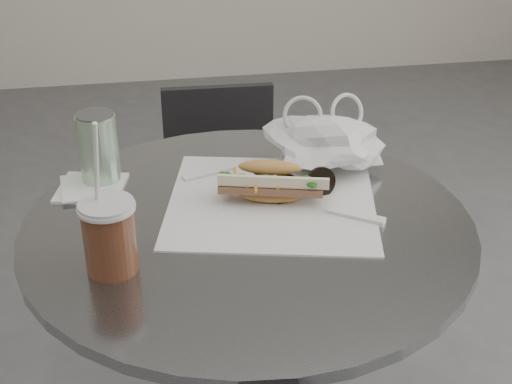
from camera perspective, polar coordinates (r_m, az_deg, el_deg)
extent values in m
cylinder|color=slate|center=(1.43, -0.56, -15.14)|extent=(0.08, 0.08, 0.71)
cylinder|color=slate|center=(1.21, -0.64, -2.71)|extent=(0.76, 0.76, 0.02)
cylinder|color=#29292C|center=(2.08, -2.15, -11.66)|extent=(0.33, 0.33, 0.02)
cylinder|color=#29292C|center=(1.95, -2.26, -6.93)|extent=(0.06, 0.06, 0.44)
cylinder|color=#29292C|center=(1.83, -2.40, -1.30)|extent=(0.37, 0.37, 0.02)
cube|color=#29292C|center=(1.93, -3.03, 4.86)|extent=(0.30, 0.03, 0.26)
cube|color=white|center=(1.25, 1.27, -0.76)|extent=(0.42, 0.41, 0.00)
ellipsoid|color=tan|center=(1.25, 1.19, -0.24)|extent=(0.23, 0.13, 0.02)
cube|color=brown|center=(1.24, 1.20, 0.49)|extent=(0.19, 0.10, 0.01)
ellipsoid|color=tan|center=(1.23, 1.14, 1.72)|extent=(0.24, 0.13, 0.04)
cylinder|color=brown|center=(1.07, -11.61, -3.74)|extent=(0.08, 0.08, 0.10)
cylinder|color=silver|center=(1.05, -11.91, -1.09)|extent=(0.08, 0.08, 0.01)
cylinder|color=white|center=(1.03, -12.63, 0.94)|extent=(0.03, 0.05, 0.19)
cylinder|color=black|center=(1.24, 2.29, 0.19)|extent=(0.06, 0.03, 0.06)
cylinder|color=black|center=(1.27, 5.19, 0.73)|extent=(0.06, 0.03, 0.06)
cube|color=black|center=(1.26, 3.75, 0.20)|extent=(0.02, 0.01, 0.01)
cube|color=white|center=(1.33, -13.05, 0.32)|extent=(0.14, 0.14, 0.01)
cube|color=white|center=(1.33, -13.07, 0.48)|extent=(0.12, 0.12, 0.00)
cylinder|color=#61A766|center=(1.32, -12.49, 3.31)|extent=(0.07, 0.07, 0.13)
cylinder|color=slate|center=(1.30, -12.80, 6.04)|extent=(0.07, 0.07, 0.00)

